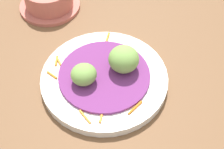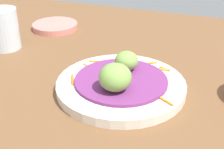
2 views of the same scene
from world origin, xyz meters
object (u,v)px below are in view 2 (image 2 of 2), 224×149
object	(u,v)px
water_glass	(4,29)
guac_scoop_center	(115,77)
main_plate	(121,86)
guac_scoop_left	(126,61)
side_plate_small	(55,26)

from	to	relation	value
water_glass	guac_scoop_center	bearing A→B (deg)	-111.27
main_plate	water_glass	bearing A→B (deg)	74.83
guac_scoop_left	guac_scoop_center	distance (cm)	7.73
guac_scoop_center	side_plate_small	distance (cm)	39.51
main_plate	guac_scoop_left	size ratio (longest dim) A/B	5.08
main_plate	side_plate_small	bearing A→B (deg)	48.60
guac_scoop_center	guac_scoop_left	bearing A→B (deg)	4.04
guac_scoop_center	water_glass	distance (cm)	34.22
main_plate	water_glass	distance (cm)	32.99
main_plate	guac_scoop_left	bearing A→B (deg)	4.04
water_glass	main_plate	bearing A→B (deg)	-105.17
side_plate_small	water_glass	xyz separation A→B (cm)	(-15.55, 4.26, 3.97)
side_plate_small	guac_scoop_left	bearing A→B (deg)	-126.82
guac_scoop_center	main_plate	bearing A→B (deg)	4.04
guac_scoop_left	guac_scoop_center	xyz separation A→B (cm)	(-7.69, -0.54, 0.57)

